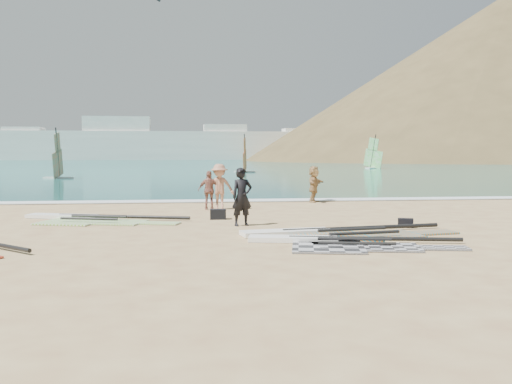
{
  "coord_description": "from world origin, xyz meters",
  "views": [
    {
      "loc": [
        -1.32,
        -13.06,
        2.2
      ],
      "look_at": [
        0.8,
        4.0,
        1.0
      ],
      "focal_mm": 40.0,
      "sensor_mm": 36.0,
      "label": 1
    }
  ],
  "objects": [
    {
      "name": "windsurfer_centre",
      "position": [
        5.09,
        48.29,
        1.24
      ],
      "size": [
        2.4,
        2.76,
        4.21
      ],
      "rotation": [
        0.0,
        0.0,
        -0.23
      ],
      "color": "white",
      "rests_on": "ground"
    },
    {
      "name": "gear_bag_near",
      "position": [
        -0.26,
        5.59,
        0.17
      ],
      "size": [
        0.54,
        0.4,
        0.33
      ],
      "primitive_type": "cube",
      "rotation": [
        0.0,
        0.0,
        -0.04
      ],
      "color": "black",
      "rests_on": "ground"
    },
    {
      "name": "person_wetsuit",
      "position": [
        0.36,
        3.82,
        0.87
      ],
      "size": [
        0.73,
        0.58,
        1.74
      ],
      "primitive_type": "imported",
      "rotation": [
        0.0,
        0.0,
        0.28
      ],
      "color": "black",
      "rests_on": "ground"
    },
    {
      "name": "gear_bag_far",
      "position": [
        5.08,
        2.85,
        0.13
      ],
      "size": [
        0.52,
        0.45,
        0.26
      ],
      "primitive_type": "cube",
      "rotation": [
        0.0,
        0.0,
        -0.37
      ],
      "color": "black",
      "rests_on": "ground"
    },
    {
      "name": "ground",
      "position": [
        0.0,
        0.0,
        0.0
      ],
      "size": [
        300.0,
        300.0,
        0.0
      ],
      "primitive_type": "plane",
      "color": "tan",
      "rests_on": "ground"
    },
    {
      "name": "surf_line",
      "position": [
        0.0,
        12.3,
        0.0
      ],
      "size": [
        300.0,
        1.2,
        0.04
      ],
      "primitive_type": "cube",
      "color": "white",
      "rests_on": "ground"
    },
    {
      "name": "far_town",
      "position": [
        -15.72,
        150.0,
        4.49
      ],
      "size": [
        160.0,
        8.0,
        12.0
      ],
      "color": "white",
      "rests_on": "ground"
    },
    {
      "name": "rig_orange",
      "position": [
        2.59,
        1.52,
        0.05
      ],
      "size": [
        5.92,
        2.74,
        0.2
      ],
      "rotation": [
        0.0,
        0.0,
        0.17
      ],
      "color": "orange",
      "rests_on": "ground"
    },
    {
      "name": "sea",
      "position": [
        0.0,
        132.0,
        0.0
      ],
      "size": [
        300.0,
        240.0,
        0.06
      ],
      "primitive_type": "cube",
      "color": "#0C4855",
      "rests_on": "ground"
    },
    {
      "name": "windsurfer_left",
      "position": [
        -11.72,
        35.46,
        1.25
      ],
      "size": [
        2.38,
        2.85,
        4.26
      ],
      "rotation": [
        0.0,
        0.0,
        -0.08
      ],
      "color": "white",
      "rests_on": "ground"
    },
    {
      "name": "headland_main",
      "position": [
        85.0,
        130.0,
        0.0
      ],
      "size": [
        143.0,
        143.0,
        45.0
      ],
      "primitive_type": "cone",
      "color": "brown",
      "rests_on": "ground"
    },
    {
      "name": "beachgoer_mid",
      "position": [
        -0.02,
        8.72,
        0.88
      ],
      "size": [
        1.23,
        0.84,
        1.76
      ],
      "primitive_type": "imported",
      "rotation": [
        0.0,
        0.0,
        -0.17
      ],
      "color": "#B2775A",
      "rests_on": "ground"
    },
    {
      "name": "rig_grey",
      "position": [
        2.22,
        0.01,
        0.05
      ],
      "size": [
        5.14,
        2.53,
        0.2
      ],
      "rotation": [
        0.0,
        0.0,
        -0.2
      ],
      "color": "#272729",
      "rests_on": "ground"
    },
    {
      "name": "rig_green",
      "position": [
        -4.48,
        5.72,
        0.05
      ],
      "size": [
        5.47,
        3.09,
        0.2
      ],
      "rotation": [
        0.0,
        0.0,
        -0.31
      ],
      "color": "#6DBC20",
      "rests_on": "ground"
    },
    {
      "name": "beachgoer_back",
      "position": [
        -0.4,
        8.82,
        0.75
      ],
      "size": [
        0.89,
        0.4,
        1.49
      ],
      "primitive_type": "imported",
      "rotation": [
        0.0,
        0.0,
        3.1
      ],
      "color": "#995F4F",
      "rests_on": "ground"
    },
    {
      "name": "windsurfer_right",
      "position": [
        23.61,
        60.56,
        1.33
      ],
      "size": [
        2.48,
        2.55,
        4.62
      ],
      "rotation": [
        0.0,
        0.0,
        0.63
      ],
      "color": "white",
      "rests_on": "ground"
    },
    {
      "name": "beachgoer_right",
      "position": [
        4.31,
        11.5,
        0.8
      ],
      "size": [
        1.17,
        1.53,
        1.61
      ],
      "primitive_type": "imported",
      "rotation": [
        0.0,
        0.0,
        1.04
      ],
      "color": "tan",
      "rests_on": "ground"
    }
  ]
}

